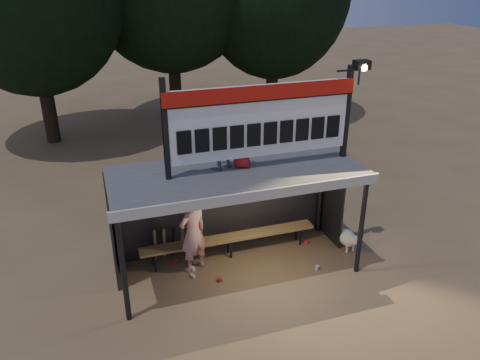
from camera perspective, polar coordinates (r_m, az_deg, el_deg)
name	(u,v)px	position (r m, az deg, el deg)	size (l,w,h in m)	color
ground	(237,268)	(10.32, -0.36, -10.69)	(80.00, 80.00, 0.00)	brown
player	(193,233)	(9.89, -5.76, -6.47)	(0.64, 0.42, 1.76)	silver
child_a	(218,141)	(9.08, -2.70, 4.71)	(0.54, 0.42, 1.11)	slate
child_b	(242,145)	(9.16, 0.25, 4.27)	(0.45, 0.29, 0.92)	#AC1A20
dugout_shelter	(233,187)	(9.59, -0.84, -0.81)	(5.10, 2.08, 2.32)	#424244
scoreboard_assembly	(265,118)	(9.01, 3.01, 7.55)	(4.10, 0.27, 1.99)	black
bench	(229,238)	(10.52, -1.30, -7.12)	(4.00, 0.35, 0.48)	olive
dog	(348,238)	(11.11, 13.00, -6.90)	(0.36, 0.81, 0.49)	white
bats	(169,242)	(10.50, -8.68, -7.51)	(0.68, 0.35, 0.84)	#926A44
litter	(239,261)	(10.48, -0.08, -9.83)	(3.22, 1.46, 0.08)	red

